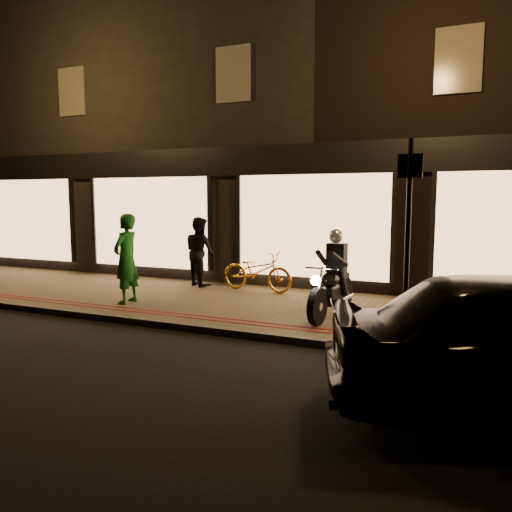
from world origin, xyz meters
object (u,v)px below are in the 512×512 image
at_px(bicycle_gold, 257,271).
at_px(person_green, 126,259).
at_px(sign_post, 408,230).
at_px(motorcycle, 333,283).

relative_size(bicycle_gold, person_green, 0.98).
distance_m(sign_post, person_green, 5.66).
distance_m(motorcycle, bicycle_gold, 2.84).
height_order(sign_post, bicycle_gold, sign_post).
bearing_deg(motorcycle, bicycle_gold, 148.68).
height_order(motorcycle, person_green, person_green).
relative_size(motorcycle, sign_post, 0.65).
height_order(motorcycle, bicycle_gold, motorcycle).
bearing_deg(sign_post, person_green, 173.71).
distance_m(sign_post, bicycle_gold, 4.79).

